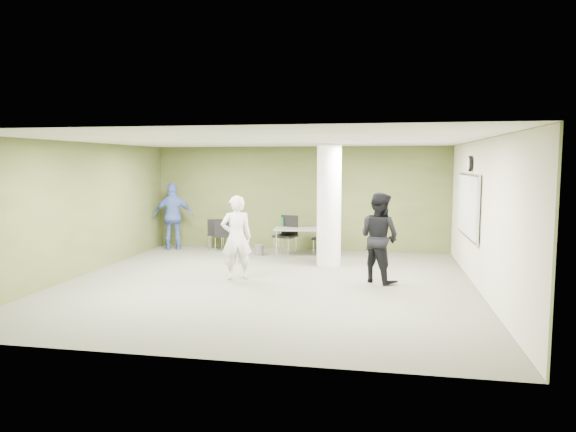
% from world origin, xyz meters
% --- Properties ---
extents(floor, '(8.00, 8.00, 0.00)m').
position_xyz_m(floor, '(0.00, 0.00, 0.00)').
color(floor, '#565845').
rests_on(floor, ground).
extents(ceiling, '(8.00, 8.00, 0.00)m').
position_xyz_m(ceiling, '(0.00, 0.00, 2.80)').
color(ceiling, white).
rests_on(ceiling, wall_back).
extents(wall_back, '(8.00, 2.80, 0.02)m').
position_xyz_m(wall_back, '(0.00, 4.00, 1.40)').
color(wall_back, '#454F25').
rests_on(wall_back, floor).
extents(wall_left, '(0.02, 8.00, 2.80)m').
position_xyz_m(wall_left, '(-4.00, 0.00, 1.40)').
color(wall_left, '#454F25').
rests_on(wall_left, floor).
extents(wall_right_cream, '(0.02, 8.00, 2.80)m').
position_xyz_m(wall_right_cream, '(4.00, 0.00, 1.40)').
color(wall_right_cream, beige).
rests_on(wall_right_cream, floor).
extents(column, '(0.56, 0.56, 2.80)m').
position_xyz_m(column, '(1.00, 2.00, 1.40)').
color(column, silver).
rests_on(column, floor).
extents(whiteboard, '(0.05, 2.30, 1.30)m').
position_xyz_m(whiteboard, '(3.92, 1.20, 1.50)').
color(whiteboard, silver).
rests_on(whiteboard, wall_right_cream).
extents(wall_clock, '(0.06, 0.32, 0.32)m').
position_xyz_m(wall_clock, '(3.92, 1.20, 2.35)').
color(wall_clock, black).
rests_on(wall_clock, wall_right_cream).
extents(folding_table, '(1.53, 0.77, 0.95)m').
position_xyz_m(folding_table, '(0.23, 3.08, 0.65)').
color(folding_table, gray).
rests_on(folding_table, floor).
extents(wastebasket, '(0.24, 0.24, 0.27)m').
position_xyz_m(wastebasket, '(-0.89, 2.93, 0.14)').
color(wastebasket, '#4C4C4C').
rests_on(wastebasket, floor).
extents(chair_back_left, '(0.53, 0.53, 0.83)m').
position_xyz_m(chair_back_left, '(-2.03, 3.37, 0.48)').
color(chair_back_left, black).
rests_on(chair_back_left, floor).
extents(chair_back_right, '(0.49, 0.49, 0.85)m').
position_xyz_m(chair_back_right, '(-2.26, 3.57, 0.49)').
color(chair_back_right, black).
rests_on(chair_back_right, floor).
extents(chair_table_left, '(0.64, 0.64, 1.01)m').
position_xyz_m(chair_table_left, '(-0.20, 3.18, 0.59)').
color(chair_table_left, black).
rests_on(chair_table_left, floor).
extents(chair_table_right, '(0.56, 0.56, 0.90)m').
position_xyz_m(chair_table_right, '(0.76, 3.27, 0.53)').
color(chair_table_right, black).
rests_on(chair_table_right, floor).
extents(woman_white, '(0.73, 0.62, 1.71)m').
position_xyz_m(woman_white, '(-0.69, 0.21, 0.86)').
color(woman_white, silver).
rests_on(woman_white, floor).
extents(man_black, '(1.10, 1.07, 1.79)m').
position_xyz_m(man_black, '(2.15, 0.50, 0.90)').
color(man_black, black).
rests_on(man_black, floor).
extents(man_blue, '(1.15, 0.77, 1.82)m').
position_xyz_m(man_blue, '(-3.40, 3.40, 0.91)').
color(man_blue, '#465FAF').
rests_on(man_blue, floor).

